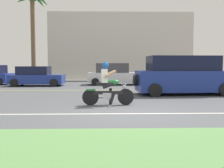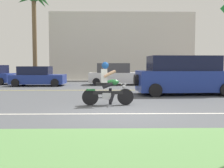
% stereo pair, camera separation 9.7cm
% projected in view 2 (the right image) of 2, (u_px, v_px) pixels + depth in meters
% --- Properties ---
extents(ground, '(56.00, 30.00, 0.04)m').
position_uv_depth(ground, '(120.00, 101.00, 11.31)').
color(ground, '#4C4F54').
extents(grass_median, '(56.00, 3.80, 0.06)m').
position_uv_depth(grass_median, '(143.00, 158.00, 4.23)').
color(grass_median, '#5B8C4C').
rests_on(grass_median, ground).
extents(lane_line_near, '(50.40, 0.12, 0.01)m').
position_uv_depth(lane_line_near, '(125.00, 114.00, 8.27)').
color(lane_line_near, silver).
rests_on(lane_line_near, ground).
extents(lane_line_far, '(50.40, 0.12, 0.01)m').
position_uv_depth(lane_line_far, '(116.00, 90.00, 16.11)').
color(lane_line_far, yellow).
rests_on(lane_line_far, ground).
extents(motorcyclist, '(1.96, 0.64, 1.64)m').
position_uv_depth(motorcyclist, '(107.00, 87.00, 10.05)').
color(motorcyclist, black).
rests_on(motorcyclist, ground).
extents(suv_nearby, '(5.09, 2.30, 1.98)m').
position_uv_depth(suv_nearby, '(184.00, 76.00, 13.67)').
color(suv_nearby, navy).
rests_on(suv_nearby, ground).
extents(parked_car_1, '(3.89, 2.05, 1.43)m').
position_uv_depth(parked_car_1, '(37.00, 77.00, 19.54)').
color(parked_car_1, navy).
rests_on(parked_car_1, ground).
extents(parked_car_2, '(4.30, 2.03, 1.66)m').
position_uv_depth(parked_car_2, '(116.00, 75.00, 20.56)').
color(parked_car_2, silver).
rests_on(parked_car_2, ground).
extents(parked_car_3, '(3.85, 1.85, 1.62)m').
position_uv_depth(parked_car_3, '(197.00, 75.00, 19.75)').
color(parked_car_3, beige).
rests_on(parked_car_3, ground).
extents(palm_tree_0, '(3.31, 3.36, 8.34)m').
position_uv_depth(palm_tree_0, '(34.00, 5.00, 23.81)').
color(palm_tree_0, brown).
rests_on(palm_tree_0, ground).
extents(building_far, '(14.86, 4.00, 6.91)m').
position_uv_depth(building_far, '(121.00, 47.00, 29.04)').
color(building_far, beige).
rests_on(building_far, ground).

